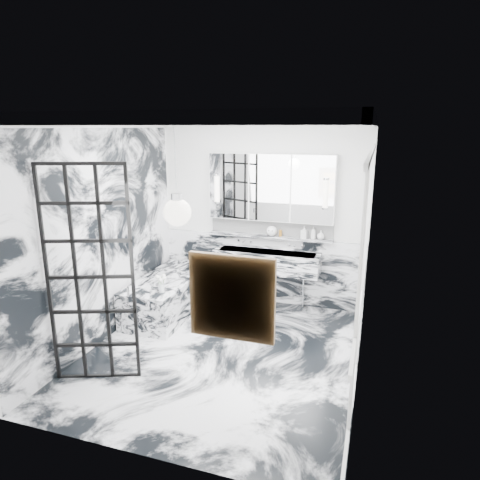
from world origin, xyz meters
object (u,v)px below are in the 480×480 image
(trough_sink, at_px, (267,261))
(bathtub, at_px, (169,295))
(mirror_cabinet, at_px, (271,188))
(crittall_door, at_px, (90,277))

(trough_sink, xyz_separation_m, bathtub, (-1.33, -0.66, -0.45))
(mirror_cabinet, distance_m, bathtub, 2.20)
(crittall_door, xyz_separation_m, mirror_cabinet, (1.28, 2.62, 0.65))
(mirror_cabinet, bearing_deg, bathtub, -147.94)
(mirror_cabinet, relative_size, bathtub, 1.15)
(trough_sink, height_order, bathtub, trough_sink)
(bathtub, bearing_deg, mirror_cabinet, 32.06)
(bathtub, bearing_deg, crittall_door, -88.49)
(trough_sink, xyz_separation_m, mirror_cabinet, (-0.00, 0.17, 1.09))
(trough_sink, bearing_deg, bathtub, -153.52)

